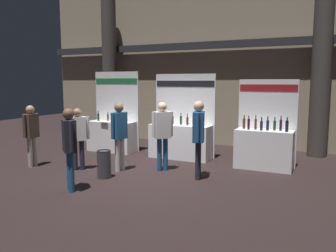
# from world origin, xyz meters

# --- Properties ---
(ground_plane) EXTENTS (26.40, 26.40, 0.00)m
(ground_plane) POSITION_xyz_m (0.00, 0.00, 0.00)
(ground_plane) COLOR black
(hall_colonnade) EXTENTS (13.20, 1.06, 6.34)m
(hall_colonnade) POSITION_xyz_m (0.00, 4.41, 3.11)
(hall_colonnade) COLOR gray
(hall_colonnade) RESTS_ON ground_plane
(exhibitor_booth_0) EXTENTS (1.63, 0.72, 2.56)m
(exhibitor_booth_0) POSITION_xyz_m (-2.30, 1.86, 0.62)
(exhibitor_booth_0) COLOR white
(exhibitor_booth_0) RESTS_ON ground_plane
(exhibitor_booth_1) EXTENTS (1.89, 0.66, 2.47)m
(exhibitor_booth_1) POSITION_xyz_m (0.12, 1.85, 0.61)
(exhibitor_booth_1) COLOR white
(exhibitor_booth_1) RESTS_ON ground_plane
(exhibitor_booth_2) EXTENTS (1.51, 0.66, 2.30)m
(exhibitor_booth_2) POSITION_xyz_m (2.55, 1.66, 0.60)
(exhibitor_booth_2) COLOR white
(exhibitor_booth_2) RESTS_ON ground_plane
(trash_bin) EXTENTS (0.32, 0.32, 0.66)m
(trash_bin) POSITION_xyz_m (-0.68, -0.84, 0.33)
(trash_bin) COLOR #38383D
(trash_bin) RESTS_ON ground_plane
(visitor_0) EXTENTS (0.36, 0.58, 1.81)m
(visitor_0) POSITION_xyz_m (1.34, 0.04, 1.10)
(visitor_0) COLOR #23232D
(visitor_0) RESTS_ON ground_plane
(visitor_1) EXTENTS (0.45, 0.45, 1.74)m
(visitor_1) POSITION_xyz_m (0.27, 0.33, 1.04)
(visitor_1) COLOR navy
(visitor_1) RESTS_ON ground_plane
(visitor_2) EXTENTS (0.44, 0.41, 1.71)m
(visitor_2) POSITION_xyz_m (-0.71, -1.94, 1.02)
(visitor_2) COLOR navy
(visitor_2) RESTS_ON ground_plane
(visitor_4) EXTENTS (0.31, 0.50, 1.72)m
(visitor_4) POSITION_xyz_m (-0.68, -0.16, 1.02)
(visitor_4) COLOR silver
(visitor_4) RESTS_ON ground_plane
(visitor_6) EXTENTS (0.26, 0.49, 1.63)m
(visitor_6) POSITION_xyz_m (-3.05, -0.76, 0.96)
(visitor_6) COLOR #ADA393
(visitor_6) RESTS_ON ground_plane
(visitor_7) EXTENTS (0.46, 0.43, 1.58)m
(visitor_7) POSITION_xyz_m (-1.70, -0.52, 0.93)
(visitor_7) COLOR #23232D
(visitor_7) RESTS_ON ground_plane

